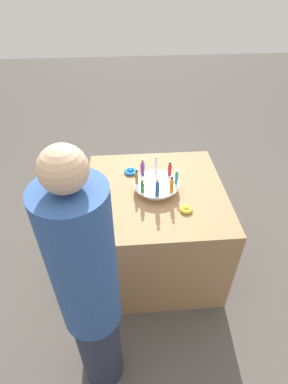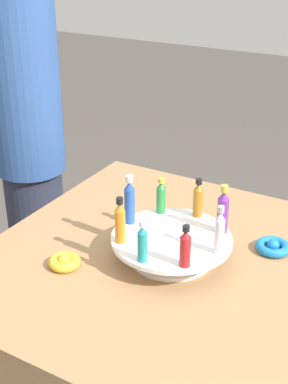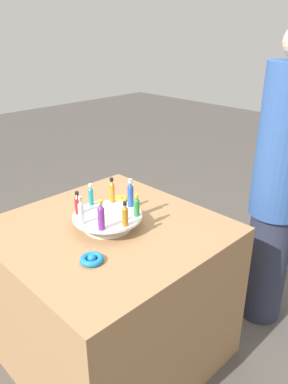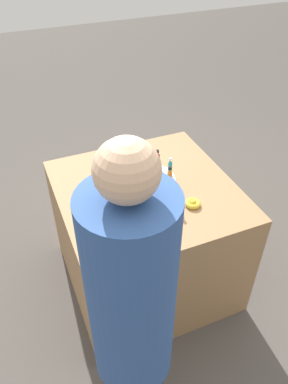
{
  "view_description": "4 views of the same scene",
  "coord_description": "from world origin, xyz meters",
  "px_view_note": "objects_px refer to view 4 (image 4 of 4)",
  "views": [
    {
      "loc": [
        -0.21,
        -1.57,
        2.04
      ],
      "look_at": [
        -0.1,
        -0.21,
        0.91
      ],
      "focal_mm": 28.0,
      "sensor_mm": 36.0,
      "label": 1
    },
    {
      "loc": [
        1.04,
        0.52,
        1.52
      ],
      "look_at": [
        -0.05,
        -0.11,
        0.89
      ],
      "focal_mm": 50.0,
      "sensor_mm": 36.0,
      "label": 2
    },
    {
      "loc": [
        -1.17,
        0.92,
        1.58
      ],
      "look_at": [
        -0.07,
        -0.16,
        0.9
      ],
      "focal_mm": 35.0,
      "sensor_mm": 36.0,
      "label": 3
    },
    {
      "loc": [
        -0.62,
        -1.46,
        2.01
      ],
      "look_at": [
        -0.1,
        -0.21,
        0.91
      ],
      "focal_mm": 35.0,
      "sensor_mm": 36.0,
      "label": 4
    }
  ],
  "objects_px": {
    "display_stand": "(146,183)",
    "bottle_orange": "(170,177)",
    "bottle_teal": "(170,167)",
    "ribbon_bow_blue": "(105,172)",
    "bottle_amber": "(122,176)",
    "bottle_blue": "(155,184)",
    "ribbon_bow_gold": "(193,203)",
    "bottle_clear": "(139,157)",
    "bottle_green": "(135,186)",
    "person_figure": "(133,339)",
    "bottle_red": "(157,159)",
    "bottle_purple": "(124,163)"
  },
  "relations": [
    {
      "from": "display_stand",
      "to": "ribbon_bow_blue",
      "type": "distance_m",
      "value": 0.27
    },
    {
      "from": "bottle_clear",
      "to": "bottle_amber",
      "type": "bearing_deg",
      "value": -139.61
    },
    {
      "from": "bottle_purple",
      "to": "bottle_green",
      "type": "xyz_separation_m",
      "value": [
        -0.01,
        -0.19,
        -0.01
      ]
    },
    {
      "from": "bottle_red",
      "to": "bottle_blue",
      "type": "relative_size",
      "value": 0.78
    },
    {
      "from": "bottle_orange",
      "to": "ribbon_bow_gold",
      "type": "bearing_deg",
      "value": -55.37
    },
    {
      "from": "bottle_green",
      "to": "person_figure",
      "type": "xyz_separation_m",
      "value": [
        -0.29,
        -0.73,
        -0.05
      ]
    },
    {
      "from": "bottle_red",
      "to": "bottle_green",
      "type": "bearing_deg",
      "value": -139.61
    },
    {
      "from": "display_stand",
      "to": "bottle_blue",
      "type": "xyz_separation_m",
      "value": [
        -0.01,
        -0.13,
        0.09
      ]
    },
    {
      "from": "bottle_clear",
      "to": "bottle_amber",
      "type": "height_order",
      "value": "bottle_clear"
    },
    {
      "from": "bottle_teal",
      "to": "bottle_red",
      "type": "bearing_deg",
      "value": 107.89
    },
    {
      "from": "bottle_orange",
      "to": "bottle_green",
      "type": "xyz_separation_m",
      "value": [
        -0.19,
        0.01,
        -0.01
      ]
    },
    {
      "from": "display_stand",
      "to": "bottle_orange",
      "type": "relative_size",
      "value": 2.53
    },
    {
      "from": "bottle_green",
      "to": "ribbon_bow_gold",
      "type": "xyz_separation_m",
      "value": [
        0.27,
        -0.13,
        -0.1
      ]
    },
    {
      "from": "display_stand",
      "to": "bottle_red",
      "type": "distance_m",
      "value": 0.15
    },
    {
      "from": "bottle_amber",
      "to": "bottle_blue",
      "type": "bearing_deg",
      "value": -49.61
    },
    {
      "from": "person_figure",
      "to": "bottle_purple",
      "type": "bearing_deg",
      "value": 7.15
    },
    {
      "from": "bottle_teal",
      "to": "bottle_blue",
      "type": "height_order",
      "value": "bottle_blue"
    },
    {
      "from": "display_stand",
      "to": "bottle_blue",
      "type": "relative_size",
      "value": 2.28
    },
    {
      "from": "bottle_red",
      "to": "bottle_amber",
      "type": "xyz_separation_m",
      "value": [
        -0.23,
        -0.07,
        0.0
      ]
    },
    {
      "from": "bottle_orange",
      "to": "bottle_clear",
      "type": "height_order",
      "value": "bottle_clear"
    },
    {
      "from": "bottle_amber",
      "to": "display_stand",
      "type": "bearing_deg",
      "value": -4.61
    },
    {
      "from": "bottle_orange",
      "to": "bottle_red",
      "type": "bearing_deg",
      "value": 85.39
    },
    {
      "from": "display_stand",
      "to": "bottle_orange",
      "type": "distance_m",
      "value": 0.15
    },
    {
      "from": "bottle_green",
      "to": "bottle_blue",
      "type": "distance_m",
      "value": 0.1
    },
    {
      "from": "bottle_green",
      "to": "bottle_clear",
      "type": "bearing_deg",
      "value": 62.89
    },
    {
      "from": "bottle_teal",
      "to": "bottle_purple",
      "type": "relative_size",
      "value": 0.8
    },
    {
      "from": "bottle_clear",
      "to": "bottle_teal",
      "type": "bearing_deg",
      "value": -49.61
    },
    {
      "from": "bottle_green",
      "to": "bottle_blue",
      "type": "xyz_separation_m",
      "value": [
        0.09,
        -0.05,
        0.01
      ]
    },
    {
      "from": "bottle_amber",
      "to": "bottle_orange",
      "type": "bearing_deg",
      "value": -27.11
    },
    {
      "from": "ribbon_bow_blue",
      "to": "ribbon_bow_gold",
      "type": "xyz_separation_m",
      "value": [
        0.33,
        -0.43,
        0.0
      ]
    },
    {
      "from": "bottle_red",
      "to": "ribbon_bow_blue",
      "type": "relative_size",
      "value": 1.15
    },
    {
      "from": "bottle_blue",
      "to": "ribbon_bow_gold",
      "type": "distance_m",
      "value": 0.23
    },
    {
      "from": "bottle_teal",
      "to": "ribbon_bow_blue",
      "type": "distance_m",
      "value": 0.39
    },
    {
      "from": "bottle_clear",
      "to": "bottle_green",
      "type": "distance_m",
      "value": 0.24
    },
    {
      "from": "bottle_green",
      "to": "person_figure",
      "type": "bearing_deg",
      "value": -111.84
    },
    {
      "from": "ribbon_bow_gold",
      "to": "ribbon_bow_blue",
      "type": "bearing_deg",
      "value": 127.4
    },
    {
      "from": "bottle_teal",
      "to": "bottle_amber",
      "type": "bearing_deg",
      "value": 175.39
    },
    {
      "from": "bottle_teal",
      "to": "ribbon_bow_gold",
      "type": "distance_m",
      "value": 0.23
    },
    {
      "from": "bottle_green",
      "to": "bottle_blue",
      "type": "bearing_deg",
      "value": -27.11
    },
    {
      "from": "bottle_green",
      "to": "person_figure",
      "type": "distance_m",
      "value": 0.79
    },
    {
      "from": "bottle_red",
      "to": "bottle_teal",
      "type": "bearing_deg",
      "value": -72.11
    },
    {
      "from": "ribbon_bow_gold",
      "to": "person_figure",
      "type": "distance_m",
      "value": 0.82
    },
    {
      "from": "ribbon_bow_blue",
      "to": "person_figure",
      "type": "relative_size",
      "value": 0.06
    },
    {
      "from": "bottle_purple",
      "to": "bottle_amber",
      "type": "xyz_separation_m",
      "value": [
        -0.05,
        -0.09,
        -0.01
      ]
    },
    {
      "from": "display_stand",
      "to": "ribbon_bow_gold",
      "type": "relative_size",
      "value": 3.8
    },
    {
      "from": "display_stand",
      "to": "bottle_green",
      "type": "xyz_separation_m",
      "value": [
        -0.1,
        -0.09,
        0.07
      ]
    },
    {
      "from": "ribbon_bow_blue",
      "to": "bottle_clear",
      "type": "bearing_deg",
      "value": -26.03
    },
    {
      "from": "bottle_purple",
      "to": "bottle_blue",
      "type": "height_order",
      "value": "bottle_blue"
    },
    {
      "from": "bottle_red",
      "to": "bottle_clear",
      "type": "xyz_separation_m",
      "value": [
        -0.09,
        0.05,
        0.01
      ]
    },
    {
      "from": "bottle_teal",
      "to": "person_figure",
      "type": "xyz_separation_m",
      "value": [
        -0.52,
        -0.8,
        -0.05
      ]
    }
  ]
}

